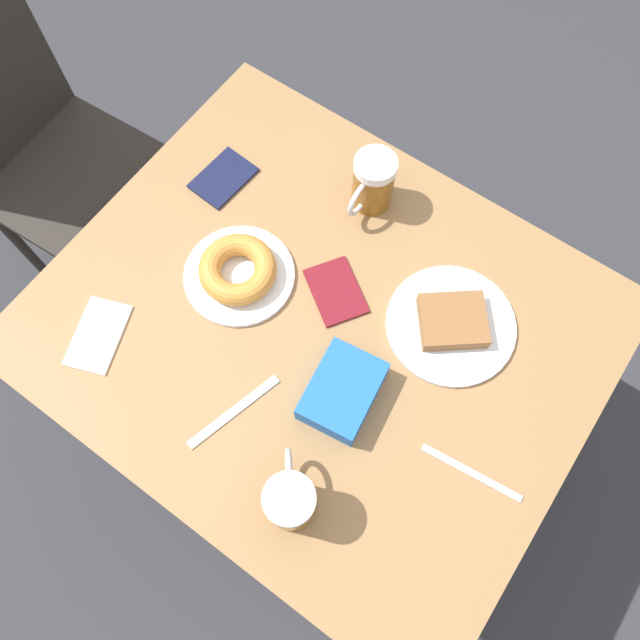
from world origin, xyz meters
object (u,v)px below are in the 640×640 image
chair (26,132)px  passport_near_edge (223,178)px  beer_mug_left (372,183)px  beer_mug_center (290,500)px  knife (234,411)px  plate_with_donut (238,271)px  blue_pouch (342,391)px  plate_with_cake (451,323)px  fork (471,473)px  passport_far_edge (336,291)px  napkin_folded (98,335)px

chair → passport_near_edge: bearing=-82.7°
beer_mug_left → beer_mug_center: same height
beer_mug_left → knife: size_ratio=0.67×
beer_mug_left → beer_mug_center: bearing=-158.8°
plate_with_donut → chair: bearing=85.9°
passport_near_edge → blue_pouch: 0.52m
plate_with_cake → fork: plate_with_cake is taller
plate_with_cake → chair: bearing=94.9°
chair → blue_pouch: size_ratio=5.81×
beer_mug_center → passport_far_edge: size_ratio=0.81×
napkin_folded → plate_with_donut: bearing=-29.3°
plate_with_cake → plate_with_donut: bearing=110.9°
plate_with_donut → beer_mug_left: 0.31m
fork → passport_near_edge: bearing=72.8°
knife → beer_mug_center: bearing=-111.0°
fork → knife: size_ratio=0.96×
plate_with_cake → beer_mug_center: bearing=173.2°
beer_mug_left → napkin_folded: size_ratio=0.79×
plate_with_cake → napkin_folded: 0.66m
plate_with_donut → blue_pouch: bearing=-105.2°
napkin_folded → blue_pouch: (0.17, -0.43, 0.02)m
chair → blue_pouch: (-0.13, -1.01, 0.17)m
plate_with_cake → beer_mug_left: size_ratio=1.91×
blue_pouch → beer_mug_left: bearing=26.5°
passport_far_edge → napkin_folded: bearing=136.7°
beer_mug_center → fork: beer_mug_center is taller
fork → knife: bearing=110.7°
chair → plate_with_cake: 1.12m
napkin_folded → beer_mug_center: bearing=-94.3°
knife → passport_far_edge: size_ratio=1.24×
chair → beer_mug_left: size_ratio=7.55×
fork → blue_pouch: 0.26m
beer_mug_center → passport_far_edge: bearing=24.1°
chair → plate_with_cake: size_ratio=3.96×
knife → passport_far_edge: (0.30, -0.01, 0.00)m
beer_mug_left → passport_far_edge: size_ratio=0.83×
passport_far_edge → passport_near_edge: bearing=77.1°
plate_with_donut → napkin_folded: (-0.25, 0.14, -0.02)m
beer_mug_center → fork: size_ratio=0.68×
knife → blue_pouch: blue_pouch is taller
beer_mug_center → passport_far_edge: 0.40m
napkin_folded → knife: 0.30m
plate_with_cake → plate_with_donut: size_ratio=1.13×
fork → passport_far_edge: size_ratio=1.20×
beer_mug_left → knife: bearing=-174.9°
chair → passport_far_edge: bearing=-91.6°
chair → passport_far_edge: (0.03, -0.89, 0.15)m
beer_mug_center → passport_near_edge: beer_mug_center is taller
beer_mug_center → napkin_folded: size_ratio=0.77×
beer_mug_left → blue_pouch: beer_mug_left is taller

